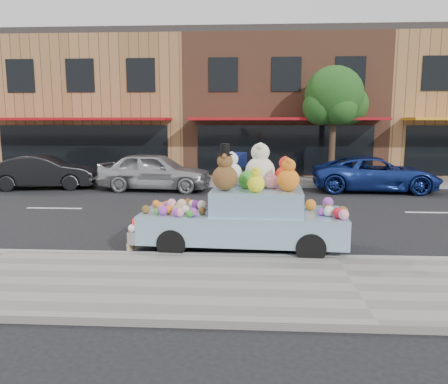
# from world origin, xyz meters

# --- Properties ---
(ground) EXTENTS (120.00, 120.00, 0.00)m
(ground) POSITION_xyz_m (0.00, 0.00, 0.00)
(ground) COLOR black
(ground) RESTS_ON ground
(near_sidewalk) EXTENTS (60.00, 3.00, 0.12)m
(near_sidewalk) POSITION_xyz_m (0.00, -6.50, 0.06)
(near_sidewalk) COLOR gray
(near_sidewalk) RESTS_ON ground
(far_sidewalk) EXTENTS (60.00, 3.00, 0.12)m
(far_sidewalk) POSITION_xyz_m (0.00, 6.50, 0.06)
(far_sidewalk) COLOR gray
(far_sidewalk) RESTS_ON ground
(near_kerb) EXTENTS (60.00, 0.12, 0.13)m
(near_kerb) POSITION_xyz_m (0.00, -5.00, 0.07)
(near_kerb) COLOR gray
(near_kerb) RESTS_ON ground
(far_kerb) EXTENTS (60.00, 0.12, 0.13)m
(far_kerb) POSITION_xyz_m (0.00, 5.00, 0.07)
(far_kerb) COLOR gray
(far_kerb) RESTS_ON ground
(storefront_left) EXTENTS (10.00, 9.80, 7.30)m
(storefront_left) POSITION_xyz_m (-10.00, 11.97, 3.64)
(storefront_left) COLOR #A37044
(storefront_left) RESTS_ON ground
(storefront_mid) EXTENTS (10.00, 9.80, 7.30)m
(storefront_mid) POSITION_xyz_m (0.00, 11.97, 3.64)
(storefront_mid) COLOR brown
(storefront_mid) RESTS_ON ground
(street_tree) EXTENTS (3.00, 2.70, 5.22)m
(street_tree) POSITION_xyz_m (2.03, 6.55, 3.69)
(street_tree) COLOR #38281C
(street_tree) RESTS_ON ground
(car_silver) EXTENTS (4.70, 2.23, 1.55)m
(car_silver) POSITION_xyz_m (-5.54, 3.96, 0.78)
(car_silver) COLOR #ACACB0
(car_silver) RESTS_ON ground
(car_blue) EXTENTS (5.07, 2.54, 1.38)m
(car_blue) POSITION_xyz_m (3.34, 4.22, 0.69)
(car_blue) COLOR navy
(car_blue) RESTS_ON ground
(car_dark) EXTENTS (4.39, 2.16, 1.38)m
(car_dark) POSITION_xyz_m (-10.26, 4.10, 0.69)
(car_dark) COLOR black
(car_dark) RESTS_ON ground
(art_car) EXTENTS (4.57, 1.99, 2.32)m
(art_car) POSITION_xyz_m (-1.81, -4.22, 0.82)
(art_car) COLOR black
(art_car) RESTS_ON ground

